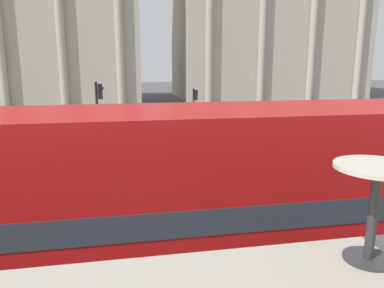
{
  "coord_description": "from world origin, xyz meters",
  "views": [
    {
      "loc": [
        -0.41,
        -2.59,
        5.01
      ],
      "look_at": [
        2.94,
        15.09,
        1.11
      ],
      "focal_mm": 35.0,
      "sensor_mm": 36.0,
      "label": 1
    }
  ],
  "objects_px": {
    "pedestrian_yellow": "(160,114)",
    "plaza_building_left": "(37,0)",
    "plaza_building_right": "(266,6)",
    "cafe_dining_table": "(375,191)",
    "double_decker_bus": "(183,207)",
    "pedestrian_red": "(21,137)",
    "traffic_light_far": "(195,105)",
    "car_silver": "(234,115)",
    "traffic_light_mid": "(99,113)"
  },
  "relations": [
    {
      "from": "pedestrian_yellow",
      "to": "plaza_building_left",
      "type": "bearing_deg",
      "value": -97.8
    },
    {
      "from": "plaza_building_right",
      "to": "cafe_dining_table",
      "type": "bearing_deg",
      "value": -110.59
    },
    {
      "from": "double_decker_bus",
      "to": "pedestrian_red",
      "type": "distance_m",
      "value": 16.65
    },
    {
      "from": "traffic_light_far",
      "to": "car_silver",
      "type": "distance_m",
      "value": 6.55
    },
    {
      "from": "plaza_building_right",
      "to": "pedestrian_red",
      "type": "relative_size",
      "value": 15.22
    },
    {
      "from": "double_decker_bus",
      "to": "traffic_light_mid",
      "type": "distance_m",
      "value": 11.55
    },
    {
      "from": "traffic_light_far",
      "to": "car_silver",
      "type": "height_order",
      "value": "traffic_light_far"
    },
    {
      "from": "car_silver",
      "to": "pedestrian_yellow",
      "type": "xyz_separation_m",
      "value": [
        -6.25,
        0.36,
        0.22
      ]
    },
    {
      "from": "double_decker_bus",
      "to": "pedestrian_yellow",
      "type": "distance_m",
      "value": 23.91
    },
    {
      "from": "pedestrian_red",
      "to": "pedestrian_yellow",
      "type": "distance_m",
      "value": 12.14
    },
    {
      "from": "cafe_dining_table",
      "to": "plaza_building_right",
      "type": "height_order",
      "value": "plaza_building_right"
    },
    {
      "from": "pedestrian_yellow",
      "to": "cafe_dining_table",
      "type": "bearing_deg",
      "value": 47.19
    },
    {
      "from": "traffic_light_far",
      "to": "pedestrian_red",
      "type": "bearing_deg",
      "value": -161.51
    },
    {
      "from": "plaza_building_right",
      "to": "pedestrian_yellow",
      "type": "distance_m",
      "value": 32.45
    },
    {
      "from": "double_decker_bus",
      "to": "pedestrian_red",
      "type": "height_order",
      "value": "double_decker_bus"
    },
    {
      "from": "cafe_dining_table",
      "to": "pedestrian_red",
      "type": "xyz_separation_m",
      "value": [
        -7.3,
        19.59,
        -3.11
      ]
    },
    {
      "from": "traffic_light_mid",
      "to": "pedestrian_yellow",
      "type": "distance_m",
      "value": 13.21
    },
    {
      "from": "traffic_light_mid",
      "to": "pedestrian_red",
      "type": "bearing_deg",
      "value": 139.29
    },
    {
      "from": "pedestrian_yellow",
      "to": "car_silver",
      "type": "bearing_deg",
      "value": 136.61
    },
    {
      "from": "car_silver",
      "to": "pedestrian_yellow",
      "type": "height_order",
      "value": "pedestrian_yellow"
    },
    {
      "from": "pedestrian_yellow",
      "to": "pedestrian_red",
      "type": "bearing_deg",
      "value": 4.66
    },
    {
      "from": "cafe_dining_table",
      "to": "pedestrian_red",
      "type": "height_order",
      "value": "cafe_dining_table"
    },
    {
      "from": "traffic_light_far",
      "to": "car_silver",
      "type": "relative_size",
      "value": 0.79
    },
    {
      "from": "traffic_light_mid",
      "to": "pedestrian_yellow",
      "type": "xyz_separation_m",
      "value": [
        4.11,
        12.43,
        -1.79
      ]
    },
    {
      "from": "plaza_building_left",
      "to": "car_silver",
      "type": "distance_m",
      "value": 29.88
    },
    {
      "from": "double_decker_bus",
      "to": "traffic_light_far",
      "type": "bearing_deg",
      "value": 80.33
    },
    {
      "from": "car_silver",
      "to": "traffic_light_far",
      "type": "bearing_deg",
      "value": 43.51
    },
    {
      "from": "traffic_light_mid",
      "to": "traffic_light_far",
      "type": "xyz_separation_m",
      "value": [
        6.03,
        7.4,
        -0.53
      ]
    },
    {
      "from": "pedestrian_red",
      "to": "pedestrian_yellow",
      "type": "xyz_separation_m",
      "value": [
        8.61,
        8.56,
        -0.09
      ]
    },
    {
      "from": "double_decker_bus",
      "to": "plaza_building_left",
      "type": "bearing_deg",
      "value": 105.69
    },
    {
      "from": "car_silver",
      "to": "plaza_building_left",
      "type": "bearing_deg",
      "value": -50.67
    },
    {
      "from": "plaza_building_left",
      "to": "traffic_light_far",
      "type": "relative_size",
      "value": 7.52
    },
    {
      "from": "cafe_dining_table",
      "to": "plaza_building_left",
      "type": "relative_size",
      "value": 0.03
    },
    {
      "from": "cafe_dining_table",
      "to": "pedestrian_red",
      "type": "bearing_deg",
      "value": 110.44
    },
    {
      "from": "traffic_light_mid",
      "to": "car_silver",
      "type": "height_order",
      "value": "traffic_light_mid"
    },
    {
      "from": "plaza_building_left",
      "to": "traffic_light_far",
      "type": "distance_m",
      "value": 30.44
    },
    {
      "from": "plaza_building_left",
      "to": "traffic_light_far",
      "type": "height_order",
      "value": "plaza_building_left"
    },
    {
      "from": "double_decker_bus",
      "to": "car_silver",
      "type": "distance_m",
      "value": 24.89
    },
    {
      "from": "cafe_dining_table",
      "to": "traffic_light_far",
      "type": "relative_size",
      "value": 0.22
    },
    {
      "from": "double_decker_bus",
      "to": "cafe_dining_table",
      "type": "xyz_separation_m",
      "value": [
        0.68,
        -4.36,
        1.77
      ]
    },
    {
      "from": "cafe_dining_table",
      "to": "traffic_light_mid",
      "type": "bearing_deg",
      "value": 100.1
    },
    {
      "from": "traffic_light_mid",
      "to": "pedestrian_red",
      "type": "distance_m",
      "value": 6.18
    },
    {
      "from": "cafe_dining_table",
      "to": "pedestrian_yellow",
      "type": "relative_size",
      "value": 0.45
    },
    {
      "from": "plaza_building_right",
      "to": "traffic_light_mid",
      "type": "relative_size",
      "value": 6.35
    },
    {
      "from": "double_decker_bus",
      "to": "plaza_building_right",
      "type": "distance_m",
      "value": 52.92
    },
    {
      "from": "plaza_building_right",
      "to": "traffic_light_far",
      "type": "xyz_separation_m",
      "value": [
        -16.33,
        -28.95,
        -10.91
      ]
    },
    {
      "from": "pedestrian_red",
      "to": "pedestrian_yellow",
      "type": "bearing_deg",
      "value": 131.38
    },
    {
      "from": "plaza_building_right",
      "to": "double_decker_bus",
      "type": "bearing_deg",
      "value": -113.0
    },
    {
      "from": "plaza_building_left",
      "to": "pedestrian_yellow",
      "type": "height_order",
      "value": "plaza_building_left"
    },
    {
      "from": "double_decker_bus",
      "to": "plaza_building_right",
      "type": "height_order",
      "value": "plaza_building_right"
    }
  ]
}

